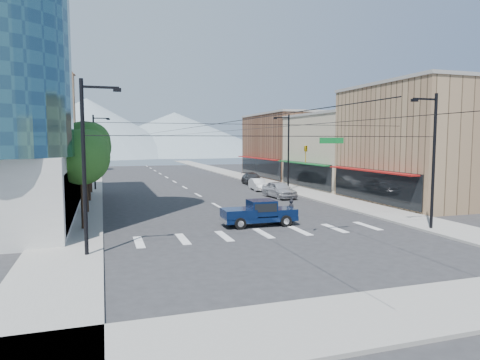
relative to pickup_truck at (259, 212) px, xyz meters
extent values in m
plane|color=#28282B|center=(-0.43, -4.00, -0.94)|extent=(160.00, 160.00, 0.00)
cube|color=gray|center=(-12.43, 36.00, -0.86)|extent=(4.00, 120.00, 0.15)
cube|color=gray|center=(11.57, 36.00, -0.86)|extent=(4.00, 120.00, 0.15)
cube|color=gray|center=(-0.43, -16.00, -0.86)|extent=(28.00, 4.00, 0.15)
cube|color=#8C6B4C|center=(19.57, 6.00, 4.56)|extent=(12.00, 14.00, 11.00)
cube|color=tan|center=(19.57, 20.00, 3.56)|extent=(12.00, 14.00, 9.00)
cube|color=brown|center=(19.57, 36.00, 4.06)|extent=(12.00, 18.00, 10.00)
cube|color=#8C6B4C|center=(-16.93, 58.00, 8.06)|extent=(4.00, 4.00, 18.00)
cone|color=brown|center=(-16.93, 58.00, 18.26)|extent=(4.80, 4.80, 2.40)
cone|color=gray|center=(-15.43, 146.00, 10.06)|extent=(80.00, 80.00, 22.00)
cone|color=gray|center=(19.57, 156.00, 8.06)|extent=(90.00, 90.00, 18.00)
cylinder|color=black|center=(-11.63, 2.00, 1.34)|extent=(0.28, 0.28, 4.55)
sphere|color=#1C4818|center=(-11.63, 2.00, 3.94)|extent=(3.64, 3.64, 3.64)
sphere|color=#1C4818|center=(-11.23, 2.30, 4.34)|extent=(2.86, 2.86, 2.86)
cylinder|color=black|center=(-11.63, 9.00, 1.62)|extent=(0.28, 0.28, 5.11)
sphere|color=#1C4818|center=(-11.63, 9.00, 4.54)|extent=(4.09, 4.09, 4.09)
sphere|color=#1C4818|center=(-11.23, 9.30, 4.94)|extent=(3.21, 3.21, 3.21)
cylinder|color=black|center=(-11.63, 16.00, 1.34)|extent=(0.28, 0.28, 4.55)
sphere|color=#1C4818|center=(-11.63, 16.00, 3.94)|extent=(3.64, 3.64, 3.64)
sphere|color=#1C4818|center=(-11.23, 16.30, 4.34)|extent=(2.86, 2.86, 2.86)
cylinder|color=black|center=(-11.63, 23.00, 1.62)|extent=(0.28, 0.28, 5.11)
sphere|color=#1C4818|center=(-11.63, 23.00, 4.54)|extent=(4.09, 4.09, 4.09)
sphere|color=#1C4818|center=(-11.23, 23.30, 4.94)|extent=(3.21, 3.21, 3.21)
cylinder|color=black|center=(-11.23, -5.00, 3.56)|extent=(0.20, 0.20, 9.00)
cylinder|color=black|center=(10.37, -5.00, 3.56)|extent=(0.20, 0.20, 9.00)
cylinder|color=black|center=(-0.43, -5.00, 5.26)|extent=(21.60, 0.04, 0.04)
imported|color=gold|center=(1.07, -5.00, 4.21)|extent=(0.16, 0.20, 1.00)
cube|color=#0C6626|center=(2.77, -5.00, 5.01)|extent=(1.60, 0.06, 0.35)
cylinder|color=black|center=(-11.23, 26.00, 3.56)|extent=(0.20, 0.20, 9.00)
cube|color=black|center=(-10.33, 26.00, 7.66)|extent=(1.80, 0.12, 0.12)
cube|color=black|center=(-9.53, 26.00, 7.56)|extent=(0.40, 0.25, 0.18)
cylinder|color=black|center=(10.37, 18.00, 3.56)|extent=(0.20, 0.20, 9.00)
cube|color=black|center=(9.47, 18.00, 7.66)|extent=(1.80, 0.12, 0.12)
cube|color=black|center=(8.67, 18.00, 7.56)|extent=(0.40, 0.25, 0.18)
cube|color=#07163A|center=(0.02, 0.00, -0.42)|extent=(5.23, 1.99, 0.33)
cube|color=#07163A|center=(1.86, -0.03, -0.04)|extent=(1.55, 1.82, 0.52)
cube|color=#07163A|center=(0.21, 0.00, 0.34)|extent=(1.83, 1.78, 1.04)
cube|color=black|center=(0.21, 0.00, 0.44)|extent=(1.64, 1.81, 0.57)
cube|color=#07163A|center=(-1.49, 0.03, 0.01)|extent=(2.21, 1.93, 0.61)
cube|color=silver|center=(2.62, -0.05, -0.42)|extent=(0.15, 1.80, 0.33)
cube|color=silver|center=(-2.58, 0.05, -0.42)|extent=(0.15, 1.80, 0.28)
cylinder|color=black|center=(1.66, -0.93, -0.54)|extent=(0.80, 0.30, 0.79)
cylinder|color=black|center=(1.69, 0.87, -0.54)|extent=(0.80, 0.30, 0.79)
cylinder|color=black|center=(-1.65, -0.87, -0.54)|extent=(0.80, 0.30, 0.79)
cylinder|color=black|center=(-1.62, 0.93, -0.54)|extent=(0.80, 0.30, 0.79)
imported|color=black|center=(2.78, 0.57, -0.10)|extent=(0.58, 0.71, 1.67)
imported|color=#B4B4B9|center=(7.17, 13.16, -0.07)|extent=(2.45, 5.21, 1.72)
imported|color=silver|center=(7.44, 20.20, -0.24)|extent=(1.86, 4.35, 1.40)
imported|color=#323235|center=(8.97, 26.65, -0.16)|extent=(2.61, 5.52, 1.55)
camera|label=1|loc=(-10.35, -27.76, 5.00)|focal=32.00mm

